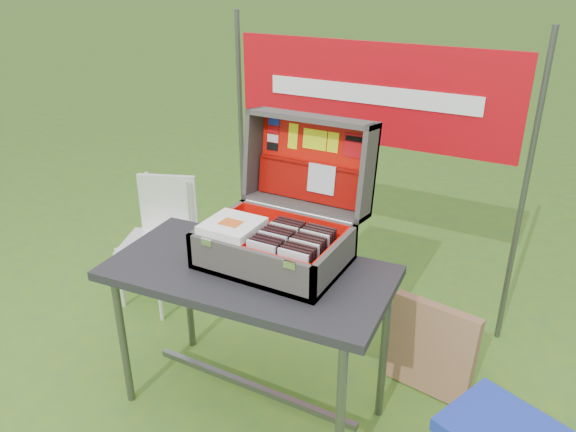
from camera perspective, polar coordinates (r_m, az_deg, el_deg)
The scene contains 86 objects.
ground at distance 2.85m, azimuth -1.62°, elevation -18.86°, with size 80.00×80.00×0.00m, color #396926.
table at distance 2.62m, azimuth -3.78°, elevation -12.62°, with size 1.22×0.61×0.76m, color black, non-canonical shape.
table_top at distance 2.42m, azimuth -4.02°, elevation -5.81°, with size 1.22×0.61×0.04m, color black.
table_leg_fl at distance 2.77m, azimuth -16.44°, elevation -11.88°, with size 0.04×0.04×0.72m, color #59595B.
table_leg_fr at distance 2.28m, azimuth 5.29°, elevation -20.32°, with size 0.04×0.04×0.72m, color #59595B.
table_leg_bl at distance 3.06m, azimuth -10.12°, elevation -7.33°, with size 0.04×0.04×0.72m, color #59595B.
table_leg_br at distance 2.62m, azimuth 9.71°, elevation -13.46°, with size 0.04×0.04×0.72m, color #59595B.
table_brace at distance 2.78m, azimuth -3.63°, elevation -16.89°, with size 1.07×0.03×0.03m, color #59595B.
suitcase at distance 2.37m, azimuth -0.78°, elevation 1.88°, with size 0.60×0.59×0.57m, color #57534E, non-canonical shape.
suitcase_base_bottom at distance 2.44m, azimuth -1.44°, elevation -4.55°, with size 0.60×0.43×0.02m, color #57534E.
suitcase_base_wall_front at distance 2.26m, azimuth -4.02°, elevation -5.23°, with size 0.60×0.02×0.16m, color #57534E.
suitcase_base_wall_back at distance 2.57m, azimuth 0.79°, elevation -1.28°, with size 0.60×0.02×0.16m, color #57534E.
suitcase_base_wall_left at distance 2.55m, azimuth -7.07°, elevation -1.67°, with size 0.02×0.43×0.16m, color #57534E.
suitcase_base_wall_right at distance 2.30m, azimuth 4.80°, elevation -4.73°, with size 0.02×0.43×0.16m, color #57534E.
suitcase_liner_floor at distance 2.44m, azimuth -1.44°, elevation -4.25°, with size 0.55×0.38×0.01m, color red.
suitcase_latch_left at distance 2.32m, azimuth -8.26°, elevation -2.68°, with size 0.05×0.01×0.03m, color silver.
suitcase_latch_right at distance 2.13m, azimuth 0.16°, elevation -4.98°, with size 0.05×0.01×0.03m, color silver.
suitcase_hinge at distance 2.54m, azimuth 0.93°, elevation 0.44°, with size 0.02×0.02×0.54m, color silver.
suitcase_lid_back at distance 2.62m, azimuth 2.76°, elevation 5.66°, with size 0.60×0.43×0.02m, color #57534E.
suitcase_lid_rim_far at distance 2.52m, azimuth 2.45°, elevation 9.90°, with size 0.60×0.02×0.16m, color #57534E.
suitcase_lid_rim_near at distance 2.61m, azimuth 1.75°, elevation 1.10°, with size 0.60×0.02×0.16m, color #57534E.
suitcase_lid_rim_left at distance 2.69m, azimuth -3.42°, elevation 6.39°, with size 0.02×0.43×0.16m, color #57534E.
suitcase_lid_rim_right at distance 2.45m, azimuth 8.13°, elevation 4.32°, with size 0.02×0.43×0.16m, color #57534E.
suitcase_lid_liner at distance 2.61m, azimuth 2.62°, elevation 5.61°, with size 0.55×0.38×0.01m, color red.
suitcase_liner_wall_front at distance 2.26m, azimuth -3.83°, elevation -4.81°, with size 0.55×0.01×0.14m, color red.
suitcase_liner_wall_back at distance 2.55m, azimuth 0.64°, elevation -1.17°, with size 0.55×0.01×0.14m, color red.
suitcase_liner_wall_left at distance 2.54m, azimuth -6.81°, elevation -1.50°, with size 0.01×0.38×0.14m, color red.
suitcase_liner_wall_right at distance 2.30m, azimuth 4.47°, elevation -4.39°, with size 0.01×0.38×0.14m, color red.
suitcase_lid_pocket at distance 2.61m, azimuth 2.26°, elevation 3.42°, with size 0.53×0.17×0.03m, color #880905.
suitcase_pocket_edge at distance 2.59m, azimuth 2.35°, elevation 5.22°, with size 0.52×0.02×0.02m, color #880905.
suitcase_pocket_cd at distance 2.56m, azimuth 3.43°, elevation 3.78°, with size 0.13×0.13×0.01m, color silver.
lid_sticker_cc_a at distance 2.67m, azimuth -1.45°, elevation 9.59°, with size 0.06×0.04×0.00m, color #1933B2.
lid_sticker_cc_b at distance 2.68m, azimuth -1.50°, elevation 8.74°, with size 0.06×0.04×0.00m, color red.
lid_sticker_cc_c at distance 2.68m, azimuth -1.55°, elevation 7.90°, with size 0.06×0.04×0.00m, color white.
lid_sticker_cc_d at distance 2.69m, azimuth -1.60°, elevation 7.06°, with size 0.06×0.04×0.00m, color black.
lid_card_neon_tall at distance 2.63m, azimuth 0.52°, elevation 8.11°, with size 0.05×0.12×0.00m, color #DFF40F.
lid_card_neon_main at distance 2.58m, azimuth 2.74°, elevation 7.77°, with size 0.12×0.09×0.00m, color #DFF40F.
lid_card_neon_small at distance 2.54m, azimuth 4.59°, elevation 7.46°, with size 0.05×0.09×0.00m, color #DFF40F.
lid_sticker_band at distance 2.51m, azimuth 6.83°, elevation 7.09°, with size 0.11×0.11×0.00m, color red.
lid_sticker_band_bar at distance 2.50m, azimuth 6.90°, elevation 7.76°, with size 0.10×0.02×0.00m, color black.
cd_left_0 at distance 2.26m, azimuth -2.73°, elevation -4.50°, with size 0.13×0.01×0.15m, color silver.
cd_left_1 at distance 2.27m, azimuth -2.43°, elevation -4.25°, with size 0.13×0.01×0.15m, color black.
cd_left_2 at distance 2.29m, azimuth -2.12°, elevation -4.00°, with size 0.13×0.01×0.15m, color black.
cd_left_3 at distance 2.31m, azimuth -1.83°, elevation -3.75°, with size 0.13×0.01×0.15m, color black.
cd_left_4 at distance 2.33m, azimuth -1.54°, elevation -3.51°, with size 0.13×0.01×0.15m, color silver.
cd_left_5 at distance 2.34m, azimuth -1.25°, elevation -3.27°, with size 0.13×0.01×0.15m, color black.
cd_left_6 at distance 2.36m, azimuth -0.97°, elevation -3.04°, with size 0.13×0.01×0.15m, color black.
cd_left_7 at distance 2.38m, azimuth -0.69°, elevation -2.81°, with size 0.13×0.01×0.15m, color black.
cd_left_8 at distance 2.40m, azimuth -0.41°, elevation -2.58°, with size 0.13×0.01×0.15m, color silver.
cd_left_9 at distance 2.42m, azimuth -0.14°, elevation -2.35°, with size 0.13×0.01×0.15m, color black.
cd_left_10 at distance 2.44m, azimuth 0.12°, elevation -2.13°, with size 0.13×0.01×0.15m, color black.
cd_left_11 at distance 2.45m, azimuth 0.38°, elevation -1.91°, with size 0.13×0.01×0.15m, color black.
cd_right_0 at distance 2.19m, azimuth 0.51°, elevation -5.38°, with size 0.13×0.01×0.15m, color silver.
cd_right_1 at distance 2.21m, azimuth 0.80°, elevation -5.12°, with size 0.13×0.01×0.15m, color black.
cd_right_2 at distance 2.23m, azimuth 1.08°, elevation -4.85°, with size 0.13×0.01×0.15m, color black.
cd_right_3 at distance 2.25m, azimuth 1.36°, elevation -4.59°, with size 0.13×0.01×0.15m, color black.
cd_right_4 at distance 2.27m, azimuth 1.64°, elevation -4.33°, with size 0.13×0.01×0.15m, color silver.
cd_right_5 at distance 2.28m, azimuth 1.90°, elevation -4.08°, with size 0.13×0.01×0.15m, color black.
cd_right_6 at distance 2.30m, azimuth 2.17°, elevation -3.83°, with size 0.13×0.01×0.15m, color black.
cd_right_7 at distance 2.32m, azimuth 2.43°, elevation -3.59°, with size 0.13×0.01×0.15m, color black.
cd_right_8 at distance 2.34m, azimuth 2.69°, elevation -3.35°, with size 0.13×0.01×0.15m, color silver.
cd_right_9 at distance 2.36m, azimuth 2.94°, elevation -3.11°, with size 0.13×0.01×0.15m, color black.
cd_right_10 at distance 2.38m, azimuth 3.18°, elevation -2.88°, with size 0.13×0.01×0.15m, color black.
cd_right_11 at distance 2.40m, azimuth 3.43°, elevation -2.65°, with size 0.13×0.01×0.15m, color black.
songbook_0 at distance 2.39m, azimuth -5.67°, elevation -1.32°, with size 0.22×0.22×0.01m, color white.
songbook_1 at distance 2.38m, azimuth -5.67°, elevation -1.22°, with size 0.22×0.22×0.01m, color white.
songbook_2 at distance 2.38m, azimuth -5.68°, elevation -1.11°, with size 0.22×0.22×0.01m, color white.
songbook_3 at distance 2.38m, azimuth -5.68°, elevation -1.00°, with size 0.22×0.22×0.01m, color white.
songbook_4 at distance 2.38m, azimuth -5.69°, elevation -0.89°, with size 0.22×0.22×0.01m, color white.
songbook_5 at distance 2.38m, azimuth -5.69°, elevation -0.78°, with size 0.22×0.22×0.01m, color white.
songbook_6 at distance 2.37m, azimuth -5.70°, elevation -0.67°, with size 0.22×0.22×0.01m, color white.
songbook_graphic at distance 2.36m, azimuth -5.84°, elevation -0.68°, with size 0.09×0.07×0.00m, color #D85919.
chair at distance 3.48m, azimuth -13.53°, elevation -2.91°, with size 0.36×0.39×0.79m, color silver, non-canonical shape.
chair_seat at distance 3.48m, azimuth -13.54°, elevation -2.78°, with size 0.36×0.36×0.03m, color silver.
chair_backrest at distance 3.51m, azimuth -12.05°, elevation 1.19°, with size 0.36×0.03×0.38m, color silver.
chair_leg_fl at distance 3.57m, azimuth -16.67°, elevation -6.05°, with size 0.02×0.02×0.40m, color silver.
chair_leg_fr at distance 3.39m, azimuth -12.95°, elevation -7.42°, with size 0.02×0.02×0.40m, color silver.
chair_leg_bl at distance 3.76m, azimuth -13.48°, elevation -4.04°, with size 0.02×0.02×0.40m, color silver.
chair_leg_br at distance 3.58m, azimuth -9.79°, elevation -5.22°, with size 0.02×0.02×0.40m, color silver.
chair_upright_left at distance 3.60m, azimuth -13.90°, elevation 1.52°, with size 0.02×0.02×0.38m, color silver.
chair_upright_right at distance 3.42m, azimuth -10.08°, elevation 0.58°, with size 0.02×0.02×0.38m, color silver.
cardboard_box at distance 2.91m, azimuth 14.29°, elevation -12.87°, with size 0.44×0.07×0.46m, color #8C6146.
banner_post_left at distance 3.63m, azimuth -4.73°, elevation 6.71°, with size 0.03×0.03×1.70m, color #59595B.
banner_post_right at distance 3.09m, azimuth 22.74°, elevation 1.55°, with size 0.03×0.03×1.70m, color #59595B.
banner at distance 3.13m, azimuth 8.36°, elevation 12.16°, with size 1.60×0.01×0.55m, color #AD060F.
banner_text at distance 3.12m, azimuth 8.28°, elevation 12.12°, with size 1.20×0.00×0.10m, color white.
Camera 1 is at (1.05, -1.78, 1.97)m, focal length 35.00 mm.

